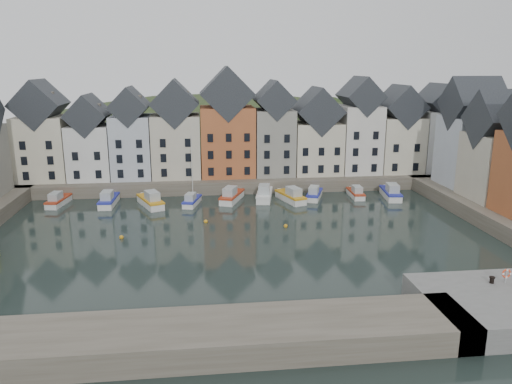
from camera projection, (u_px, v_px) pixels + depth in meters
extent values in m
plane|color=black|center=(242.00, 243.00, 57.48)|extent=(260.00, 260.00, 0.00)
cube|color=#524C3E|center=(227.00, 178.00, 86.12)|extent=(90.00, 16.00, 2.00)
cube|color=#524C3E|center=(127.00, 342.00, 34.94)|extent=(50.00, 6.00, 2.00)
ellipsoid|color=#29381C|center=(222.00, 233.00, 115.83)|extent=(153.60, 70.40, 64.00)
sphere|color=black|center=(153.00, 121.00, 102.83)|extent=(5.77, 5.77, 5.77)
sphere|color=black|center=(325.00, 117.00, 116.71)|extent=(5.27, 5.27, 5.27)
sphere|color=black|center=(362.00, 121.00, 111.23)|extent=(5.07, 5.07, 5.07)
sphere|color=black|center=(284.00, 121.00, 110.27)|extent=(5.01, 5.01, 5.01)
sphere|color=black|center=(43.00, 129.00, 106.20)|extent=(3.94, 3.94, 3.94)
sphere|color=black|center=(340.00, 117.00, 116.63)|extent=(5.21, 5.21, 5.21)
sphere|color=black|center=(228.00, 118.00, 112.11)|extent=(5.45, 5.45, 5.45)
sphere|color=black|center=(398.00, 126.00, 106.39)|extent=(4.49, 4.49, 4.49)
cube|color=beige|center=(44.00, 148.00, 79.48)|extent=(7.67, 8.00, 10.07)
cube|color=#202328|center=(40.00, 104.00, 77.77)|extent=(7.67, 8.16, 7.67)
cube|color=silver|center=(91.00, 152.00, 80.46)|extent=(6.56, 8.00, 8.61)
cube|color=#202328|center=(88.00, 115.00, 79.00)|extent=(6.56, 8.16, 6.56)
cube|color=#B4BDC8|center=(132.00, 147.00, 81.01)|extent=(6.20, 8.00, 10.02)
cube|color=#202328|center=(130.00, 106.00, 79.40)|extent=(6.20, 8.16, 6.20)
cube|color=#BEB6A1|center=(177.00, 146.00, 81.79)|extent=(7.70, 8.00, 10.08)
cube|color=#202328|center=(175.00, 103.00, 80.08)|extent=(7.70, 8.16, 7.70)
cube|color=#AA5930|center=(227.00, 141.00, 82.56)|extent=(8.69, 8.00, 11.28)
cube|color=#202328|center=(227.00, 93.00, 80.64)|extent=(8.69, 8.16, 8.69)
cube|color=gray|center=(273.00, 142.00, 83.47)|extent=(6.43, 8.00, 10.78)
cube|color=#202328|center=(274.00, 100.00, 81.75)|extent=(6.43, 8.16, 6.43)
cube|color=beige|center=(316.00, 148.00, 84.55)|extent=(7.88, 8.00, 8.56)
cube|color=#202328|center=(317.00, 111.00, 83.02)|extent=(7.88, 8.16, 7.88)
cube|color=silver|center=(358.00, 139.00, 85.03)|extent=(6.50, 8.00, 11.27)
cube|color=#202328|center=(360.00, 96.00, 83.24)|extent=(6.50, 8.16, 6.50)
cube|color=beige|center=(397.00, 144.00, 86.04)|extent=(7.23, 8.00, 9.32)
cube|color=#202328|center=(400.00, 106.00, 84.45)|extent=(7.23, 8.16, 7.23)
cube|color=silver|center=(435.00, 140.00, 86.68)|extent=(6.18, 8.00, 10.32)
cube|color=#202328|center=(439.00, 101.00, 85.03)|extent=(6.18, 8.16, 6.18)
cube|color=#B4BDC8|center=(469.00, 152.00, 75.34)|extent=(7.47, 8.00, 10.38)
cube|color=#202328|center=(474.00, 104.00, 73.57)|extent=(7.62, 8.00, 8.00)
cube|color=#BEB6A1|center=(500.00, 167.00, 67.81)|extent=(8.14, 8.00, 8.89)
cube|color=#202328|center=(505.00, 119.00, 66.23)|extent=(8.30, 8.00, 8.00)
sphere|color=orange|center=(206.00, 222.00, 64.70)|extent=(0.50, 0.50, 0.50)
sphere|color=orange|center=(286.00, 226.00, 62.92)|extent=(0.50, 0.50, 0.50)
sphere|color=orange|center=(121.00, 237.00, 58.78)|extent=(0.50, 0.50, 0.50)
cube|color=silver|center=(59.00, 203.00, 73.00)|extent=(2.54, 5.97, 1.06)
cube|color=#A53117|center=(58.00, 199.00, 72.86)|extent=(2.65, 6.09, 0.24)
cube|color=#A0A7A8|center=(56.00, 196.00, 71.87)|extent=(1.66, 2.48, 1.16)
cube|color=silver|center=(109.00, 202.00, 72.96)|extent=(2.11, 6.42, 1.17)
cube|color=#22289C|center=(109.00, 198.00, 72.80)|extent=(2.22, 6.55, 0.26)
cube|color=#A0A7A8|center=(107.00, 196.00, 71.72)|extent=(1.57, 2.59, 1.27)
cube|color=silver|center=(151.00, 203.00, 72.33)|extent=(4.45, 6.98, 1.23)
cube|color=orange|center=(150.00, 199.00, 72.17)|extent=(4.61, 7.15, 0.28)
cube|color=#A0A7A8|center=(152.00, 196.00, 71.15)|extent=(2.48, 3.09, 1.35)
cube|color=silver|center=(192.00, 203.00, 73.08)|extent=(2.83, 5.49, 0.97)
cube|color=#22289C|center=(192.00, 199.00, 72.95)|extent=(2.94, 5.62, 0.22)
cube|color=#A0A7A8|center=(191.00, 197.00, 72.06)|extent=(1.71, 2.34, 1.05)
cylinder|color=silver|center=(192.00, 169.00, 72.37)|extent=(0.12, 0.12, 9.66)
cube|color=silver|center=(232.00, 198.00, 75.10)|extent=(4.19, 6.85, 1.21)
cube|color=#A53117|center=(232.00, 194.00, 74.94)|extent=(4.34, 7.02, 0.27)
cube|color=#A0A7A8|center=(230.00, 191.00, 73.85)|extent=(2.37, 3.01, 1.32)
cube|color=silver|center=(264.00, 197.00, 76.10)|extent=(3.30, 7.05, 1.24)
cube|color=silver|center=(264.00, 192.00, 75.93)|extent=(3.44, 7.21, 0.28)
cube|color=#A0A7A8|center=(264.00, 190.00, 74.78)|extent=(2.08, 2.97, 1.36)
cube|color=silver|center=(290.00, 199.00, 75.02)|extent=(3.83, 6.77, 1.19)
cube|color=orange|center=(290.00, 194.00, 74.86)|extent=(3.97, 6.93, 0.27)
cube|color=#A0A7A8|center=(294.00, 192.00, 73.84)|extent=(2.23, 2.93, 1.30)
cube|color=silver|center=(314.00, 196.00, 76.56)|extent=(3.68, 6.04, 1.06)
cube|color=#22289C|center=(314.00, 192.00, 76.42)|extent=(3.81, 6.18, 0.24)
cube|color=#A0A7A8|center=(314.00, 190.00, 75.46)|extent=(2.09, 2.65, 1.16)
cube|color=silver|center=(355.00, 195.00, 77.43)|extent=(1.80, 5.38, 0.98)
cube|color=#A53117|center=(356.00, 192.00, 77.30)|extent=(1.89, 5.49, 0.22)
cube|color=#A0A7A8|center=(357.00, 189.00, 76.39)|extent=(1.32, 2.18, 1.06)
cube|color=silver|center=(390.00, 195.00, 76.96)|extent=(2.93, 6.89, 1.22)
cube|color=#22289C|center=(391.00, 191.00, 76.80)|extent=(3.06, 7.04, 0.28)
cube|color=#A0A7A8|center=(393.00, 188.00, 75.66)|extent=(1.92, 2.86, 1.33)
cylinder|color=black|center=(492.00, 280.00, 42.01)|extent=(0.36, 0.36, 0.50)
cylinder|color=black|center=(492.00, 277.00, 41.94)|extent=(0.48, 0.48, 0.08)
cube|color=gray|center=(506.00, 277.00, 41.92)|extent=(0.10, 0.10, 1.10)
torus|color=red|center=(506.00, 273.00, 41.79)|extent=(0.80, 0.14, 0.80)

